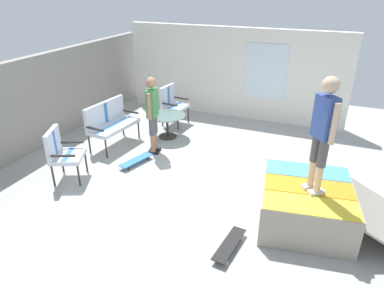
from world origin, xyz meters
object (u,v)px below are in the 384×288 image
(skate_ramp, at_px, (308,205))
(skateboard_spare, at_px, (229,245))
(patio_bench, at_px, (110,120))
(skateboard_by_bench, at_px, (136,160))
(patio_chair_by_wall, at_px, (61,150))
(patio_table, at_px, (167,121))
(person_watching, at_px, (152,110))
(person_skater, at_px, (323,128))
(patio_chair_near_house, at_px, (171,102))

(skate_ramp, relative_size, skateboard_spare, 2.94)
(patio_bench, height_order, skateboard_by_bench, patio_bench)
(patio_chair_by_wall, bearing_deg, skateboard_by_bench, -42.60)
(patio_bench, relative_size, patio_table, 1.44)
(person_watching, bearing_deg, patio_bench, 92.15)
(patio_bench, relative_size, person_skater, 0.76)
(patio_chair_near_house, distance_m, person_watching, 1.77)
(patio_chair_by_wall, relative_size, skateboard_spare, 1.25)
(patio_chair_by_wall, distance_m, skateboard_spare, 3.60)
(skate_ramp, xyz_separation_m, skateboard_by_bench, (0.64, 3.48, -0.25))
(person_watching, height_order, skateboard_by_bench, person_watching)
(patio_chair_near_house, bearing_deg, patio_table, -161.42)
(skate_ramp, height_order, person_skater, person_skater)
(patio_bench, bearing_deg, skate_ramp, -105.59)
(skate_ramp, distance_m, patio_chair_by_wall, 4.46)
(patio_chair_near_house, bearing_deg, skateboard_spare, -145.01)
(patio_table, distance_m, skateboard_by_bench, 1.54)
(person_watching, relative_size, skateboard_spare, 2.07)
(patio_table, height_order, skateboard_spare, patio_table)
(person_watching, xyz_separation_m, skateboard_by_bench, (-0.65, 0.08, -0.91))
(patio_bench, relative_size, patio_chair_by_wall, 1.27)
(skate_ramp, bearing_deg, person_watching, 69.13)
(patio_chair_near_house, relative_size, patio_chair_by_wall, 1.00)
(patio_chair_near_house, relative_size, patio_table, 1.13)
(patio_bench, xyz_separation_m, patio_chair_by_wall, (-1.65, -0.06, -0.00))
(skate_ramp, bearing_deg, skateboard_by_bench, 79.54)
(person_watching, height_order, skateboard_spare, person_watching)
(patio_bench, distance_m, skateboard_spare, 4.28)
(skate_ramp, relative_size, person_skater, 1.40)
(patio_bench, distance_m, skateboard_by_bench, 1.30)
(patio_chair_near_house, bearing_deg, skate_ramp, -128.38)
(patio_chair_by_wall, relative_size, patio_table, 1.13)
(patio_chair_by_wall, relative_size, person_skater, 0.60)
(skateboard_spare, bearing_deg, patio_bench, 56.92)
(patio_chair_by_wall, xyz_separation_m, skateboard_by_bench, (1.04, -0.95, -0.53))
(patio_chair_by_wall, xyz_separation_m, patio_table, (2.54, -0.95, -0.21))
(patio_table, height_order, person_skater, person_skater)
(patio_chair_by_wall, bearing_deg, patio_chair_near_house, -11.16)
(patio_bench, distance_m, person_skater, 4.83)
(patio_chair_near_house, xyz_separation_m, person_watching, (-1.69, -0.37, 0.38))
(person_skater, bearing_deg, patio_chair_near_house, 50.82)
(patio_bench, relative_size, person_watching, 0.76)
(patio_chair_by_wall, bearing_deg, person_skater, -86.35)
(patio_bench, height_order, person_watching, person_watching)
(patio_bench, height_order, patio_table, patio_bench)
(skate_ramp, bearing_deg, patio_bench, 74.41)
(skate_ramp, height_order, patio_chair_near_house, patio_chair_near_house)
(patio_chair_by_wall, height_order, skateboard_spare, patio_chair_by_wall)
(patio_chair_near_house, xyz_separation_m, patio_table, (-0.84, -0.28, -0.21))
(patio_table, xyz_separation_m, person_watching, (-0.85, -0.09, 0.59))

